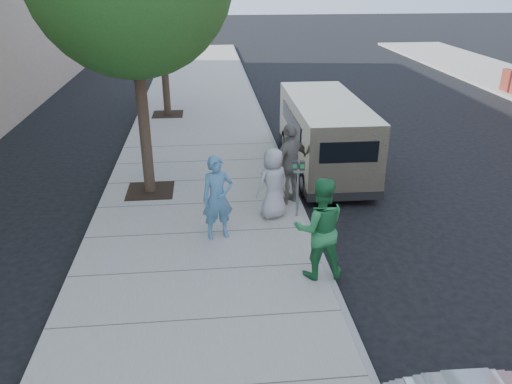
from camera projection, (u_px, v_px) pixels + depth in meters
ground at (246, 236)px, 11.11m from camera, size 120.00×120.00×0.00m
sidewalk at (200, 235)px, 10.98m from camera, size 5.00×60.00×0.15m
curb_face at (309, 230)px, 11.21m from camera, size 0.12×60.00×0.16m
parking_meter at (298, 177)px, 11.29m from camera, size 0.29×0.14×1.37m
van at (324, 133)px, 14.39m from camera, size 1.97×5.68×2.09m
person_officer at (218, 198)px, 10.42m from camera, size 0.74×0.57×1.83m
person_green_shirt at (319, 228)px, 9.05m from camera, size 0.97×0.77×1.96m
person_gray_shirt at (273, 183)px, 11.34m from camera, size 0.96×0.83×1.66m
person_striped_polo at (290, 164)px, 12.00m from camera, size 1.23×1.10×2.00m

